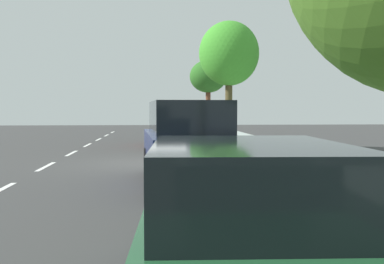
{
  "coord_description": "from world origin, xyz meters",
  "views": [
    {
      "loc": [
        0.29,
        -14.68,
        1.79
      ],
      "look_at": [
        1.52,
        0.58,
        1.01
      ],
      "focal_mm": 41.09,
      "sensor_mm": 36.0,
      "label": 1
    }
  ],
  "objects_px": {
    "parked_sedan_green_second": "(248,236)",
    "parked_sedan_silver_farthest": "(169,123)",
    "bicycle_at_curb": "(196,148)",
    "cyclist_with_backpack": "(204,131)",
    "street_tree_corner": "(208,77)",
    "fire_hydrant": "(196,130)",
    "parked_suv_dark_blue_mid": "(187,142)",
    "parked_suv_red_far": "(174,125)",
    "street_tree_far_end": "(229,54)"
  },
  "relations": [
    {
      "from": "parked_suv_dark_blue_mid",
      "to": "street_tree_far_end",
      "type": "distance_m",
      "value": 9.98
    },
    {
      "from": "cyclist_with_backpack",
      "to": "street_tree_far_end",
      "type": "xyz_separation_m",
      "value": [
        1.58,
        4.09,
        3.24
      ]
    },
    {
      "from": "street_tree_far_end",
      "to": "parked_sedan_green_second",
      "type": "bearing_deg",
      "value": -98.82
    },
    {
      "from": "parked_sedan_silver_farthest",
      "to": "street_tree_far_end",
      "type": "height_order",
      "value": "street_tree_far_end"
    },
    {
      "from": "parked_sedan_silver_farthest",
      "to": "fire_hydrant",
      "type": "relative_size",
      "value": 5.28
    },
    {
      "from": "parked_suv_red_far",
      "to": "parked_sedan_silver_farthest",
      "type": "relative_size",
      "value": 1.09
    },
    {
      "from": "parked_suv_red_far",
      "to": "street_tree_corner",
      "type": "height_order",
      "value": "street_tree_corner"
    },
    {
      "from": "parked_suv_red_far",
      "to": "street_tree_corner",
      "type": "distance_m",
      "value": 6.63
    },
    {
      "from": "parked_suv_dark_blue_mid",
      "to": "bicycle_at_curb",
      "type": "bearing_deg",
      "value": 82.65
    },
    {
      "from": "bicycle_at_curb",
      "to": "street_tree_corner",
      "type": "height_order",
      "value": "street_tree_corner"
    },
    {
      "from": "parked_sedan_green_second",
      "to": "street_tree_corner",
      "type": "distance_m",
      "value": 24.29
    },
    {
      "from": "cyclist_with_backpack",
      "to": "street_tree_far_end",
      "type": "relative_size",
      "value": 0.3
    },
    {
      "from": "parked_sedan_green_second",
      "to": "parked_suv_dark_blue_mid",
      "type": "relative_size",
      "value": 0.93
    },
    {
      "from": "parked_suv_dark_blue_mid",
      "to": "fire_hydrant",
      "type": "distance_m",
      "value": 15.66
    },
    {
      "from": "fire_hydrant",
      "to": "bicycle_at_curb",
      "type": "bearing_deg",
      "value": -95.07
    },
    {
      "from": "parked_sedan_silver_farthest",
      "to": "parked_sedan_green_second",
      "type": "bearing_deg",
      "value": -90.39
    },
    {
      "from": "parked_suv_dark_blue_mid",
      "to": "parked_suv_red_far",
      "type": "height_order",
      "value": "same"
    },
    {
      "from": "parked_suv_dark_blue_mid",
      "to": "street_tree_corner",
      "type": "distance_m",
      "value": 17.44
    },
    {
      "from": "parked_sedan_silver_farthest",
      "to": "fire_hydrant",
      "type": "xyz_separation_m",
      "value": [
        1.38,
        -7.37,
        -0.18
      ]
    },
    {
      "from": "parked_sedan_silver_farthest",
      "to": "parked_suv_red_far",
      "type": "bearing_deg",
      "value": -90.53
    },
    {
      "from": "parked_sedan_green_second",
      "to": "fire_hydrant",
      "type": "relative_size",
      "value": 5.33
    },
    {
      "from": "parked_sedan_green_second",
      "to": "bicycle_at_curb",
      "type": "height_order",
      "value": "parked_sedan_green_second"
    },
    {
      "from": "street_tree_far_end",
      "to": "fire_hydrant",
      "type": "xyz_separation_m",
      "value": [
        -0.91,
        6.47,
        -3.69
      ]
    },
    {
      "from": "street_tree_far_end",
      "to": "street_tree_corner",
      "type": "relative_size",
      "value": 1.18
    },
    {
      "from": "parked_suv_red_far",
      "to": "parked_sedan_silver_farthest",
      "type": "distance_m",
      "value": 11.45
    },
    {
      "from": "parked_sedan_green_second",
      "to": "parked_suv_dark_blue_mid",
      "type": "height_order",
      "value": "parked_suv_dark_blue_mid"
    },
    {
      "from": "bicycle_at_curb",
      "to": "street_tree_corner",
      "type": "distance_m",
      "value": 12.19
    },
    {
      "from": "parked_sedan_green_second",
      "to": "fire_hydrant",
      "type": "xyz_separation_m",
      "value": [
        1.59,
        22.52,
        -0.18
      ]
    },
    {
      "from": "parked_suv_dark_blue_mid",
      "to": "parked_suv_red_far",
      "type": "xyz_separation_m",
      "value": [
        0.11,
        11.51,
        0.0
      ]
    },
    {
      "from": "parked_suv_dark_blue_mid",
      "to": "parked_suv_red_far",
      "type": "distance_m",
      "value": 11.51
    },
    {
      "from": "parked_sedan_green_second",
      "to": "street_tree_corner",
      "type": "xyz_separation_m",
      "value": [
        2.49,
        23.97,
        3.07
      ]
    },
    {
      "from": "street_tree_corner",
      "to": "fire_hydrant",
      "type": "bearing_deg",
      "value": -121.94
    },
    {
      "from": "parked_sedan_green_second",
      "to": "parked_sedan_silver_farthest",
      "type": "relative_size",
      "value": 1.01
    },
    {
      "from": "parked_suv_red_far",
      "to": "parked_sedan_green_second",
      "type": "bearing_deg",
      "value": -90.31
    },
    {
      "from": "parked_sedan_green_second",
      "to": "parked_sedan_silver_farthest",
      "type": "bearing_deg",
      "value": 89.61
    },
    {
      "from": "street_tree_corner",
      "to": "fire_hydrant",
      "type": "relative_size",
      "value": 5.66
    },
    {
      "from": "parked_sedan_silver_farthest",
      "to": "street_tree_corner",
      "type": "relative_size",
      "value": 0.93
    },
    {
      "from": "cyclist_with_backpack",
      "to": "street_tree_corner",
      "type": "height_order",
      "value": "street_tree_corner"
    },
    {
      "from": "parked_suv_red_far",
      "to": "street_tree_far_end",
      "type": "bearing_deg",
      "value": -45.1
    },
    {
      "from": "bicycle_at_curb",
      "to": "street_tree_far_end",
      "type": "height_order",
      "value": "street_tree_far_end"
    },
    {
      "from": "parked_suv_dark_blue_mid",
      "to": "parked_sedan_silver_farthest",
      "type": "xyz_separation_m",
      "value": [
        0.22,
        22.95,
        -0.27
      ]
    },
    {
      "from": "street_tree_corner",
      "to": "parked_sedan_green_second",
      "type": "bearing_deg",
      "value": -95.93
    },
    {
      "from": "street_tree_far_end",
      "to": "fire_hydrant",
      "type": "bearing_deg",
      "value": 97.96
    },
    {
      "from": "bicycle_at_curb",
      "to": "street_tree_far_end",
      "type": "xyz_separation_m",
      "value": [
        1.8,
        3.63,
        3.88
      ]
    },
    {
      "from": "parked_suv_dark_blue_mid",
      "to": "street_tree_far_end",
      "type": "xyz_separation_m",
      "value": [
        2.51,
        9.1,
        3.23
      ]
    },
    {
      "from": "parked_suv_red_far",
      "to": "fire_hydrant",
      "type": "height_order",
      "value": "parked_suv_red_far"
    },
    {
      "from": "fire_hydrant",
      "to": "parked_sedan_green_second",
      "type": "bearing_deg",
      "value": -94.03
    },
    {
      "from": "parked_suv_dark_blue_mid",
      "to": "street_tree_far_end",
      "type": "bearing_deg",
      "value": 74.6
    },
    {
      "from": "parked_sedan_green_second",
      "to": "street_tree_far_end",
      "type": "bearing_deg",
      "value": 81.18
    },
    {
      "from": "parked_suv_red_far",
      "to": "street_tree_far_end",
      "type": "distance_m",
      "value": 4.69
    }
  ]
}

